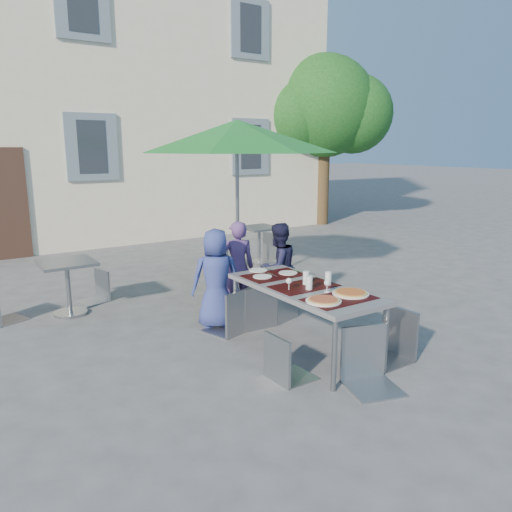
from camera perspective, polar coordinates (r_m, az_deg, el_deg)
ground at (r=5.12m, az=7.92°, el=-13.37°), size 90.00×90.00×0.00m
building at (r=15.45m, az=-23.37°, el=21.30°), size 13.60×8.20×11.10m
tree at (r=14.63m, az=7.92°, el=16.39°), size 3.60×3.00×4.70m
dining_table at (r=5.40m, az=5.51°, el=-4.01°), size 0.80×1.85×0.76m
pizza_near_left at (r=4.87m, az=7.72°, el=-5.04°), size 0.35×0.35×0.03m
pizza_near_right at (r=5.15m, az=10.77°, el=-4.17°), size 0.37×0.37×0.03m
glassware at (r=5.33m, az=6.55°, el=-2.78°), size 0.53×0.41×0.15m
place_settings at (r=5.87m, az=1.59°, el=-1.96°), size 0.61×0.52×0.01m
child_0 at (r=6.18m, az=-4.58°, el=-2.58°), size 0.71×0.59×1.25m
child_1 at (r=6.68m, az=-2.14°, el=-1.33°), size 0.54×0.45×1.26m
child_2 at (r=6.76m, az=2.54°, el=-1.34°), size 0.64×0.42×1.22m
chair_0 at (r=5.96m, az=-2.75°, el=-3.23°), size 0.57×0.58×1.04m
chair_1 at (r=6.16m, az=0.10°, el=-2.75°), size 0.48×0.48×1.03m
chair_2 at (r=6.42m, az=2.88°, el=-2.16°), size 0.57×0.57×1.02m
chair_3 at (r=4.79m, az=3.36°, el=-8.42°), size 0.41×0.40×0.89m
chair_4 at (r=5.44m, az=15.61°, el=-5.31°), size 0.47×0.47×1.03m
chair_5 at (r=4.79m, az=12.95°, el=-7.41°), size 0.58×0.59×1.05m
patio_umbrella at (r=7.56m, az=-2.21°, el=13.41°), size 2.95×2.95×2.60m
cafe_table_0 at (r=7.09m, az=-20.73°, el=-2.44°), size 0.69×0.69×0.74m
bg_chair_r_0 at (r=7.60m, az=-17.88°, el=-1.29°), size 0.46×0.46×0.86m
cafe_table_1 at (r=9.58m, az=0.37°, el=1.95°), size 0.66×0.66×0.71m
bg_chair_l_1 at (r=9.03m, az=-3.44°, el=1.83°), size 0.44×0.43×0.95m
bg_chair_r_1 at (r=9.74m, az=1.38°, el=2.95°), size 0.55×0.54×1.04m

